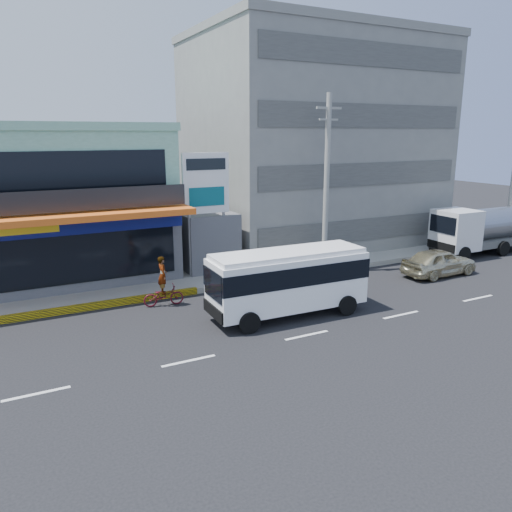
{
  "coord_description": "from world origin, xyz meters",
  "views": [
    {
      "loc": [
        -10.42,
        -15.58,
        7.89
      ],
      "look_at": [
        0.22,
        4.83,
        2.2
      ],
      "focal_mm": 35.0,
      "sensor_mm": 36.0,
      "label": 1
    }
  ],
  "objects_px": {
    "satellite_dish": "(203,210)",
    "minibus": "(288,277)",
    "utility_pole_near": "(326,183)",
    "billboard": "(206,190)",
    "sedan": "(439,262)",
    "motorcycle_rider": "(163,290)",
    "tanker_truck": "(482,229)",
    "shop_building": "(47,206)",
    "concrete_building": "(311,146)"
  },
  "relations": [
    {
      "from": "motorcycle_rider",
      "to": "shop_building",
      "type": "bearing_deg",
      "value": 117.05
    },
    {
      "from": "satellite_dish",
      "to": "sedan",
      "type": "relative_size",
      "value": 0.33
    },
    {
      "from": "concrete_building",
      "to": "utility_pole_near",
      "type": "xyz_separation_m",
      "value": [
        -4.0,
        -7.6,
        -1.85
      ]
    },
    {
      "from": "utility_pole_near",
      "to": "tanker_truck",
      "type": "xyz_separation_m",
      "value": [
        12.01,
        -0.99,
        -3.48
      ]
    },
    {
      "from": "concrete_building",
      "to": "billboard",
      "type": "distance_m",
      "value": 12.17
    },
    {
      "from": "shop_building",
      "to": "satellite_dish",
      "type": "xyz_separation_m",
      "value": [
        8.0,
        -2.95,
        -0.42
      ]
    },
    {
      "from": "satellite_dish",
      "to": "billboard",
      "type": "bearing_deg",
      "value": -105.52
    },
    {
      "from": "sedan",
      "to": "tanker_truck",
      "type": "distance_m",
      "value": 7.13
    },
    {
      "from": "billboard",
      "to": "utility_pole_near",
      "type": "height_order",
      "value": "utility_pole_near"
    },
    {
      "from": "billboard",
      "to": "tanker_truck",
      "type": "bearing_deg",
      "value": -8.57
    },
    {
      "from": "motorcycle_rider",
      "to": "sedan",
      "type": "bearing_deg",
      "value": -8.33
    },
    {
      "from": "utility_pole_near",
      "to": "concrete_building",
      "type": "bearing_deg",
      "value": 62.24
    },
    {
      "from": "concrete_building",
      "to": "minibus",
      "type": "distance_m",
      "value": 16.7
    },
    {
      "from": "sedan",
      "to": "minibus",
      "type": "bearing_deg",
      "value": 97.54
    },
    {
      "from": "sedan",
      "to": "tanker_truck",
      "type": "height_order",
      "value": "tanker_truck"
    },
    {
      "from": "shop_building",
      "to": "utility_pole_near",
      "type": "relative_size",
      "value": 1.24
    },
    {
      "from": "utility_pole_near",
      "to": "sedan",
      "type": "relative_size",
      "value": 2.18
    },
    {
      "from": "billboard",
      "to": "minibus",
      "type": "bearing_deg",
      "value": -81.78
    },
    {
      "from": "concrete_building",
      "to": "satellite_dish",
      "type": "height_order",
      "value": "concrete_building"
    },
    {
      "from": "shop_building",
      "to": "billboard",
      "type": "distance_m",
      "value": 8.92
    },
    {
      "from": "concrete_building",
      "to": "billboard",
      "type": "xyz_separation_m",
      "value": [
        -10.5,
        -5.8,
        -2.07
      ]
    },
    {
      "from": "satellite_dish",
      "to": "minibus",
      "type": "relative_size",
      "value": 0.21
    },
    {
      "from": "shop_building",
      "to": "billboard",
      "type": "relative_size",
      "value": 1.8
    },
    {
      "from": "billboard",
      "to": "sedan",
      "type": "xyz_separation_m",
      "value": [
        11.92,
        -5.35,
        -4.15
      ]
    },
    {
      "from": "satellite_dish",
      "to": "minibus",
      "type": "height_order",
      "value": "satellite_dish"
    },
    {
      "from": "utility_pole_near",
      "to": "billboard",
      "type": "bearing_deg",
      "value": 164.52
    },
    {
      "from": "satellite_dish",
      "to": "minibus",
      "type": "bearing_deg",
      "value": -86.74
    },
    {
      "from": "utility_pole_near",
      "to": "minibus",
      "type": "bearing_deg",
      "value": -137.27
    },
    {
      "from": "shop_building",
      "to": "billboard",
      "type": "bearing_deg",
      "value": -32.32
    },
    {
      "from": "concrete_building",
      "to": "tanker_truck",
      "type": "xyz_separation_m",
      "value": [
        8.01,
        -8.59,
        -5.33
      ]
    },
    {
      "from": "satellite_dish",
      "to": "billboard",
      "type": "height_order",
      "value": "billboard"
    },
    {
      "from": "utility_pole_near",
      "to": "shop_building",
      "type": "bearing_deg",
      "value": 154.94
    },
    {
      "from": "concrete_building",
      "to": "satellite_dish",
      "type": "distance_m",
      "value": 11.3
    },
    {
      "from": "concrete_building",
      "to": "billboard",
      "type": "relative_size",
      "value": 2.32
    },
    {
      "from": "utility_pole_near",
      "to": "tanker_truck",
      "type": "relative_size",
      "value": 1.26
    },
    {
      "from": "billboard",
      "to": "tanker_truck",
      "type": "xyz_separation_m",
      "value": [
        18.51,
        -2.79,
        -3.26
      ]
    },
    {
      "from": "tanker_truck",
      "to": "shop_building",
      "type": "bearing_deg",
      "value": 163.85
    },
    {
      "from": "concrete_building",
      "to": "sedan",
      "type": "relative_size",
      "value": 3.49
    },
    {
      "from": "minibus",
      "to": "tanker_truck",
      "type": "relative_size",
      "value": 0.89
    },
    {
      "from": "concrete_building",
      "to": "billboard",
      "type": "height_order",
      "value": "concrete_building"
    },
    {
      "from": "utility_pole_near",
      "to": "sedan",
      "type": "bearing_deg",
      "value": -33.18
    },
    {
      "from": "sedan",
      "to": "motorcycle_rider",
      "type": "height_order",
      "value": "motorcycle_rider"
    },
    {
      "from": "utility_pole_near",
      "to": "minibus",
      "type": "relative_size",
      "value": 1.41
    },
    {
      "from": "sedan",
      "to": "motorcycle_rider",
      "type": "bearing_deg",
      "value": 81.18
    },
    {
      "from": "minibus",
      "to": "sedan",
      "type": "bearing_deg",
      "value": 8.02
    },
    {
      "from": "tanker_truck",
      "to": "satellite_dish",
      "type": "bearing_deg",
      "value": 165.71
    },
    {
      "from": "sedan",
      "to": "billboard",
      "type": "bearing_deg",
      "value": 65.36
    },
    {
      "from": "utility_pole_near",
      "to": "motorcycle_rider",
      "type": "bearing_deg",
      "value": -172.67
    },
    {
      "from": "minibus",
      "to": "shop_building",
      "type": "bearing_deg",
      "value": 126.14
    },
    {
      "from": "minibus",
      "to": "motorcycle_rider",
      "type": "relative_size",
      "value": 2.98
    }
  ]
}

